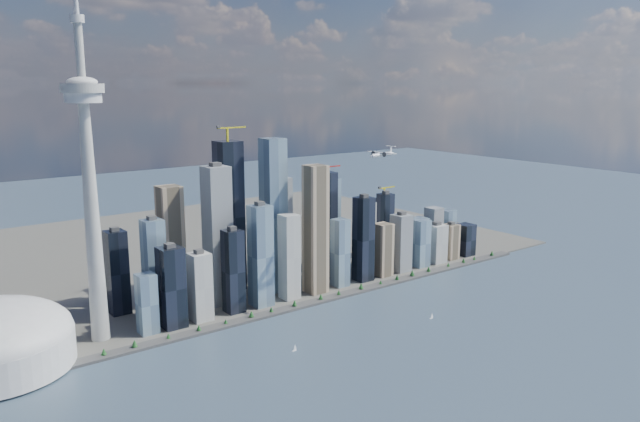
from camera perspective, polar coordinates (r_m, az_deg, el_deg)
ground at (r=857.74m, az=7.75°, el=-13.42°), size 4000.00×4000.00×0.00m
seawall at (r=1034.51m, az=-2.13°, el=-8.73°), size 1100.00×22.00×4.00m
land at (r=1410.76m, az=-12.67°, el=-3.47°), size 1400.00×900.00×3.00m
shoreline_trees at (r=1032.18m, az=-2.13°, el=-8.38°), size 960.53×7.20×8.80m
skyscraper_cluster at (r=1109.11m, az=-2.21°, el=-2.56°), size 736.00×142.00×288.40m
needle_tower at (r=902.29m, az=-20.37°, el=2.88°), size 56.00×56.00×550.50m
airplane at (r=975.16m, az=5.70°, el=5.20°), size 61.15×54.35×14.96m
sailboat_west at (r=878.62m, az=-2.33°, el=-12.45°), size 7.40×2.20×10.28m
sailboat_east at (r=1004.52m, az=10.18°, el=-9.47°), size 7.24×1.99×10.10m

